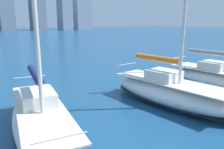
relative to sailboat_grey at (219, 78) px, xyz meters
The scene contains 3 objects.
sailboat_grey is the anchor object (origin of this frame).
sailboat_orange 5.50m from the sailboat_grey, ahead, with size 3.19×8.01×11.27m.
sailboat_navy 12.55m from the sailboat_grey, ahead, with size 3.43×8.22×10.44m.
Camera 1 is at (5.77, 1.31, 4.49)m, focal length 35.00 mm.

